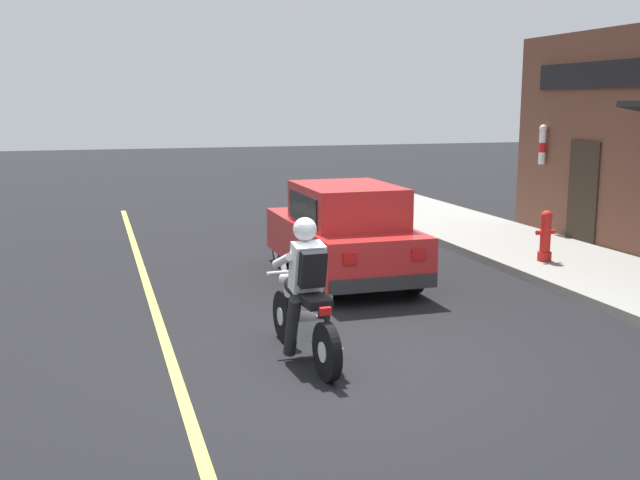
# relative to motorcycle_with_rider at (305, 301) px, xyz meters

# --- Properties ---
(ground_plane) EXTENTS (80.00, 80.00, 0.00)m
(ground_plane) POSITION_rel_motorcycle_with_rider_xyz_m (0.35, -0.32, -0.68)
(ground_plane) COLOR black
(sidewalk_curb) EXTENTS (2.60, 22.00, 0.14)m
(sidewalk_curb) POSITION_rel_motorcycle_with_rider_xyz_m (5.73, 2.68, -0.61)
(sidewalk_curb) COLOR gray
(sidewalk_curb) RESTS_ON ground
(lane_stripe) EXTENTS (0.12, 19.80, 0.01)m
(lane_stripe) POSITION_rel_motorcycle_with_rider_xyz_m (-1.45, 2.68, -0.67)
(lane_stripe) COLOR #D1C64C
(lane_stripe) RESTS_ON ground
(motorcycle_with_rider) EXTENTS (0.58, 2.02, 1.62)m
(motorcycle_with_rider) POSITION_rel_motorcycle_with_rider_xyz_m (0.00, 0.00, 0.00)
(motorcycle_with_rider) COLOR black
(motorcycle_with_rider) RESTS_ON ground
(car_hatchback) EXTENTS (1.64, 3.78, 1.57)m
(car_hatchback) POSITION_rel_motorcycle_with_rider_xyz_m (1.64, 3.52, 0.09)
(car_hatchback) COLOR black
(car_hatchback) RESTS_ON ground
(fire_hydrant) EXTENTS (0.36, 0.24, 0.88)m
(fire_hydrant) POSITION_rel_motorcycle_with_rider_xyz_m (5.24, 3.27, -0.11)
(fire_hydrant) COLOR red
(fire_hydrant) RESTS_ON sidewalk_curb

